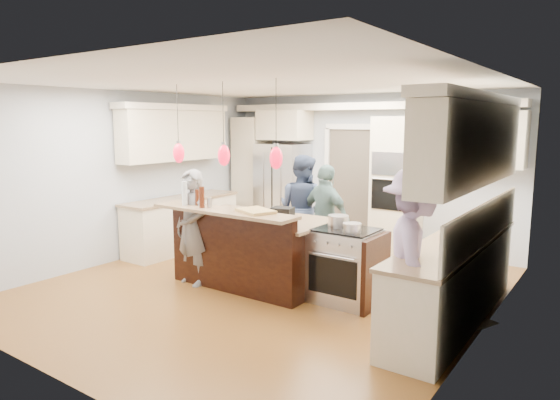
# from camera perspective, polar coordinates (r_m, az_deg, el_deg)

# --- Properties ---
(ground_plane) EXTENTS (6.00, 6.00, 0.00)m
(ground_plane) POSITION_cam_1_polar(r_m,az_deg,el_deg) (6.85, -1.71, -9.92)
(ground_plane) COLOR olive
(ground_plane) RESTS_ON ground
(room_shell) EXTENTS (5.54, 6.04, 2.72)m
(room_shell) POSITION_cam_1_polar(r_m,az_deg,el_deg) (6.50, -1.78, 5.44)
(room_shell) COLOR #B2BCC6
(room_shell) RESTS_ON ground
(refrigerator) EXTENTS (0.90, 0.70, 1.80)m
(refrigerator) POSITION_cam_1_polar(r_m,az_deg,el_deg) (9.63, 0.30, 1.08)
(refrigerator) COLOR #B7B7BC
(refrigerator) RESTS_ON ground
(oven_column) EXTENTS (0.72, 0.69, 2.30)m
(oven_column) POSITION_cam_1_polar(r_m,az_deg,el_deg) (8.53, 13.20, 1.53)
(oven_column) COLOR beige
(oven_column) RESTS_ON ground
(back_upper_cabinets) EXTENTS (5.30, 0.61, 2.54)m
(back_upper_cabinets) POSITION_cam_1_polar(r_m,az_deg,el_deg) (9.22, 4.85, 5.51)
(back_upper_cabinets) COLOR beige
(back_upper_cabinets) RESTS_ON ground
(right_counter_run) EXTENTS (0.64, 3.10, 2.51)m
(right_counter_run) POSITION_cam_1_polar(r_m,az_deg,el_deg) (5.79, 19.92, -3.15)
(right_counter_run) COLOR beige
(right_counter_run) RESTS_ON ground
(left_cabinets) EXTENTS (0.64, 2.30, 2.51)m
(left_cabinets) POSITION_cam_1_polar(r_m,az_deg,el_deg) (8.80, -11.42, 1.19)
(left_cabinets) COLOR beige
(left_cabinets) RESTS_ON ground
(kitchen_island) EXTENTS (2.10, 1.46, 1.12)m
(kitchen_island) POSITION_cam_1_polar(r_m,az_deg,el_deg) (6.91, -3.03, -5.56)
(kitchen_island) COLOR black
(kitchen_island) RESTS_ON ground
(island_range) EXTENTS (0.82, 0.71, 0.92)m
(island_range) POSITION_cam_1_polar(r_m,az_deg,el_deg) (6.25, 7.73, -7.49)
(island_range) COLOR #B7B7BC
(island_range) RESTS_ON ground
(pendant_lights) EXTENTS (1.75, 0.15, 1.03)m
(pendant_lights) POSITION_cam_1_polar(r_m,az_deg,el_deg) (6.26, -6.44, 5.13)
(pendant_lights) COLOR black
(pendant_lights) RESTS_ON ground
(person_bar_end) EXTENTS (0.63, 0.46, 1.58)m
(person_bar_end) POSITION_cam_1_polar(r_m,az_deg,el_deg) (6.89, -10.02, -3.13)
(person_bar_end) COLOR slate
(person_bar_end) RESTS_ON ground
(person_far_left) EXTENTS (0.83, 0.65, 1.70)m
(person_far_left) POSITION_cam_1_polar(r_m,az_deg,el_deg) (7.94, 2.55, -0.96)
(person_far_left) COLOR navy
(person_far_left) RESTS_ON ground
(person_far_right) EXTENTS (1.00, 0.63, 1.59)m
(person_far_right) POSITION_cam_1_polar(r_m,az_deg,el_deg) (7.50, 5.26, -2.01)
(person_far_right) COLOR slate
(person_far_right) RESTS_ON ground
(person_range_side) EXTENTS (1.16, 1.34, 1.80)m
(person_range_side) POSITION_cam_1_polar(r_m,az_deg,el_deg) (5.11, 15.22, -6.26)
(person_range_side) COLOR #A58FC1
(person_range_side) RESTS_ON ground
(floor_rug) EXTENTS (0.93, 1.08, 0.01)m
(floor_rug) POSITION_cam_1_polar(r_m,az_deg,el_deg) (6.01, 18.70, -13.11)
(floor_rug) COLOR olive
(floor_rug) RESTS_ON ground
(water_bottle) EXTENTS (0.09, 0.09, 0.32)m
(water_bottle) POSITION_cam_1_polar(r_m,az_deg,el_deg) (6.70, -10.85, 0.76)
(water_bottle) COLOR silver
(water_bottle) RESTS_ON kitchen_island
(beer_bottle_a) EXTENTS (0.07, 0.07, 0.21)m
(beer_bottle_a) POSITION_cam_1_polar(r_m,az_deg,el_deg) (6.69, -9.46, 0.32)
(beer_bottle_a) COLOR #431A0C
(beer_bottle_a) RESTS_ON kitchen_island
(beer_bottle_b) EXTENTS (0.08, 0.08, 0.27)m
(beer_bottle_b) POSITION_cam_1_polar(r_m,az_deg,el_deg) (6.48, -8.92, 0.33)
(beer_bottle_b) COLOR #431A0C
(beer_bottle_b) RESTS_ON kitchen_island
(beer_bottle_c) EXTENTS (0.07, 0.07, 0.22)m
(beer_bottle_c) POSITION_cam_1_polar(r_m,az_deg,el_deg) (6.76, -10.78, 0.40)
(beer_bottle_c) COLOR #431A0C
(beer_bottle_c) RESTS_ON kitchen_island
(drink_can) EXTENTS (0.07, 0.07, 0.12)m
(drink_can) POSITION_cam_1_polar(r_m,az_deg,el_deg) (6.50, -8.05, -0.29)
(drink_can) COLOR #B7B7BC
(drink_can) RESTS_ON kitchen_island
(cutting_board) EXTENTS (0.55, 0.48, 0.04)m
(cutting_board) POSITION_cam_1_polar(r_m,az_deg,el_deg) (6.09, -2.80, -1.26)
(cutting_board) COLOR tan
(cutting_board) RESTS_ON kitchen_island
(pot_large) EXTENTS (0.25, 0.25, 0.15)m
(pot_large) POSITION_cam_1_polar(r_m,az_deg,el_deg) (6.23, 6.67, -2.42)
(pot_large) COLOR #B7B7BC
(pot_large) RESTS_ON island_range
(pot_small) EXTENTS (0.22, 0.22, 0.11)m
(pot_small) POSITION_cam_1_polar(r_m,az_deg,el_deg) (5.97, 8.24, -3.14)
(pot_small) COLOR #B7B7BC
(pot_small) RESTS_ON island_range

